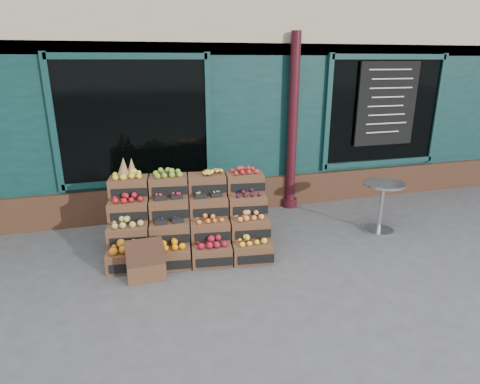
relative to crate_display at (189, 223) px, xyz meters
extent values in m
plane|color=#47474A|center=(0.98, -0.71, -0.44)|extent=(60.00, 60.00, 0.00)
cube|color=#0E302F|center=(0.98, 4.49, 1.96)|extent=(12.00, 6.00, 4.80)
cube|color=#0E302F|center=(0.98, 1.54, 1.06)|extent=(12.00, 0.12, 3.00)
cube|color=#402619|center=(0.98, 1.47, -0.14)|extent=(12.00, 0.18, 0.60)
cube|color=black|center=(-0.62, 1.47, 1.31)|extent=(2.40, 0.06, 2.00)
cube|color=black|center=(4.18, 1.47, 1.31)|extent=(2.40, 0.06, 2.00)
cylinder|color=#370C14|center=(2.18, 1.34, 1.16)|extent=(0.18, 0.18, 3.20)
cube|color=black|center=(4.18, 1.39, 1.46)|extent=(1.30, 0.04, 1.60)
cube|color=#553521|center=(-0.90, -0.33, -0.30)|extent=(0.60, 0.45, 0.27)
cube|color=black|center=(-0.93, -0.54, -0.33)|extent=(0.50, 0.09, 0.12)
cube|color=#BE6C17|center=(-0.90, -0.33, -0.10)|extent=(0.47, 0.35, 0.13)
cube|color=#553521|center=(-0.34, -0.41, -0.30)|extent=(0.60, 0.45, 0.27)
cube|color=black|center=(-0.36, -0.61, -0.33)|extent=(0.50, 0.09, 0.12)
cube|color=orange|center=(-0.34, -0.41, -0.11)|extent=(0.47, 0.35, 0.10)
cube|color=#553521|center=(0.23, -0.49, -0.30)|extent=(0.60, 0.45, 0.27)
cube|color=black|center=(0.20, -0.69, -0.33)|extent=(0.50, 0.09, 0.12)
cube|color=maroon|center=(0.23, -0.49, -0.11)|extent=(0.47, 0.35, 0.10)
cube|color=#553521|center=(0.79, -0.57, -0.30)|extent=(0.60, 0.45, 0.27)
cube|color=black|center=(0.76, -0.77, -0.33)|extent=(0.50, 0.09, 0.12)
cube|color=yellow|center=(0.79, -0.57, -0.12)|extent=(0.47, 0.35, 0.09)
cube|color=#553521|center=(-0.87, -0.10, -0.02)|extent=(0.60, 0.45, 0.27)
cube|color=black|center=(-0.90, -0.31, -0.05)|extent=(0.50, 0.09, 0.12)
cube|color=#A59F4E|center=(-0.87, -0.10, 0.16)|extent=(0.47, 0.35, 0.09)
cube|color=#553521|center=(-0.30, -0.18, -0.02)|extent=(0.60, 0.45, 0.27)
cube|color=black|center=(-0.33, -0.38, -0.05)|extent=(0.50, 0.09, 0.12)
cube|color=#1F1D3F|center=(-0.30, -0.18, 0.13)|extent=(0.47, 0.35, 0.03)
cube|color=#553521|center=(0.26, -0.26, -0.02)|extent=(0.60, 0.45, 0.27)
cube|color=black|center=(0.23, -0.46, -0.05)|extent=(0.50, 0.09, 0.12)
cube|color=orange|center=(0.26, -0.26, 0.15)|extent=(0.47, 0.35, 0.07)
cube|color=#553521|center=(0.82, -0.34, -0.02)|extent=(0.60, 0.45, 0.27)
cube|color=black|center=(0.80, -0.54, -0.05)|extent=(0.50, 0.09, 0.12)
cube|color=#EB8345|center=(0.82, -0.34, 0.16)|extent=(0.47, 0.35, 0.09)
cube|color=#553521|center=(-0.84, 0.13, 0.25)|extent=(0.60, 0.45, 0.27)
cube|color=black|center=(-0.86, -0.08, 0.22)|extent=(0.50, 0.09, 0.12)
cube|color=maroon|center=(-0.84, 0.13, 0.43)|extent=(0.47, 0.35, 0.09)
cube|color=#553521|center=(-0.27, 0.05, 0.25)|extent=(0.60, 0.45, 0.27)
cube|color=black|center=(-0.30, -0.15, 0.22)|extent=(0.50, 0.09, 0.12)
cube|color=red|center=(-0.27, 0.05, 0.41)|extent=(0.47, 0.35, 0.04)
cube|color=#553521|center=(0.29, -0.03, 0.25)|extent=(0.60, 0.45, 0.27)
cube|color=black|center=(0.26, -0.23, 0.22)|extent=(0.50, 0.09, 0.12)
cube|color=#92AD52|center=(0.29, -0.03, 0.40)|extent=(0.47, 0.35, 0.03)
cube|color=#553521|center=(0.86, -0.11, 0.25)|extent=(0.60, 0.45, 0.27)
cube|color=black|center=(0.83, -0.31, 0.22)|extent=(0.50, 0.09, 0.12)
cube|color=#300C23|center=(0.86, -0.11, 0.42)|extent=(0.47, 0.35, 0.07)
cube|color=#553521|center=(-0.80, 0.35, 0.52)|extent=(0.60, 0.45, 0.27)
cube|color=black|center=(-0.83, 0.15, 0.50)|extent=(0.50, 0.09, 0.12)
cube|color=yellow|center=(-0.80, 0.35, 0.71)|extent=(0.47, 0.35, 0.09)
cube|color=#553521|center=(-0.24, 0.28, 0.52)|extent=(0.60, 0.45, 0.27)
cube|color=black|center=(-0.27, 0.08, 0.50)|extent=(0.50, 0.09, 0.12)
cube|color=olive|center=(-0.24, 0.28, 0.71)|extent=(0.47, 0.35, 0.09)
cube|color=#553521|center=(0.32, 0.20, 0.52)|extent=(0.60, 0.45, 0.27)
cube|color=black|center=(0.30, 0.00, 0.50)|extent=(0.50, 0.09, 0.12)
cube|color=yellow|center=(0.32, 0.20, 0.70)|extent=(0.47, 0.35, 0.08)
cube|color=#553521|center=(0.89, 0.12, 0.52)|extent=(0.60, 0.45, 0.27)
cube|color=black|center=(0.86, -0.08, 0.50)|extent=(0.50, 0.09, 0.12)
cube|color=#A82222|center=(0.89, 0.12, 0.70)|extent=(0.47, 0.35, 0.08)
cube|color=#402619|center=(-0.02, -0.22, -0.30)|extent=(2.29, 0.69, 0.27)
cube|color=#402619|center=(0.01, 0.01, -0.16)|extent=(2.29, 0.69, 0.55)
cube|color=#402619|center=(0.04, 0.24, -0.02)|extent=(2.29, 0.69, 0.82)
cone|color=olive|center=(-0.86, 0.35, 0.82)|extent=(0.19, 0.19, 0.32)
cone|color=olive|center=(-0.74, 0.40, 0.80)|extent=(0.17, 0.17, 0.27)
cube|color=#553521|center=(-0.68, -0.63, -0.31)|extent=(0.49, 0.35, 0.24)
cube|color=#402619|center=(-0.68, -0.63, -0.07)|extent=(0.49, 0.35, 0.24)
cylinder|color=silver|center=(3.15, -0.18, -0.42)|extent=(0.49, 0.49, 0.03)
cylinder|color=silver|center=(3.15, -0.18, -0.02)|extent=(0.07, 0.07, 0.80)
cylinder|color=silver|center=(3.15, -0.18, 0.39)|extent=(0.67, 0.67, 0.03)
imported|color=#134519|center=(-0.92, 1.93, 0.53)|extent=(0.79, 0.60, 1.93)
camera|label=1|loc=(-0.81, -5.46, 2.29)|focal=30.00mm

